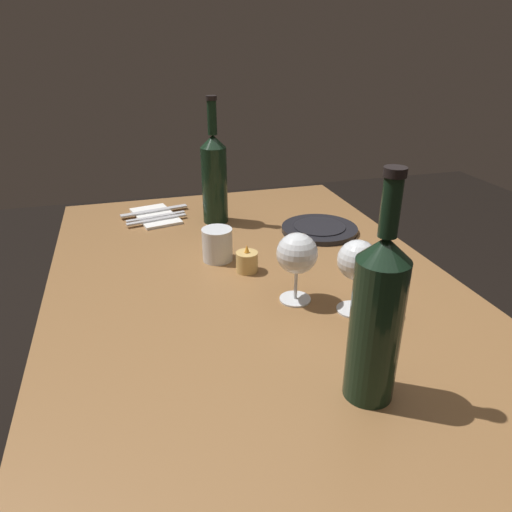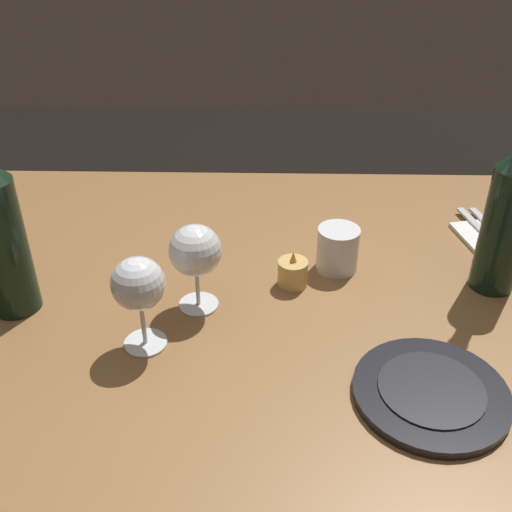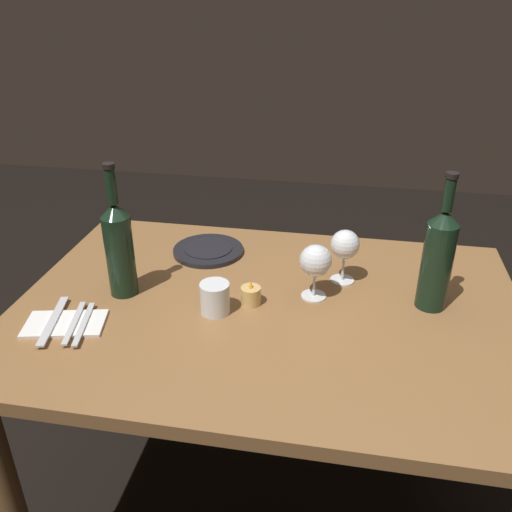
{
  "view_description": "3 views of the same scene",
  "coord_description": "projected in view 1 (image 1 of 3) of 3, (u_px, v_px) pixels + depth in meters",
  "views": [
    {
      "loc": [
        -0.91,
        0.25,
        1.25
      ],
      "look_at": [
        -0.02,
        -0.0,
        0.81
      ],
      "focal_mm": 32.98,
      "sensor_mm": 36.0,
      "label": 1
    },
    {
      "loc": [
        -0.0,
        -0.86,
        1.36
      ],
      "look_at": [
        -0.02,
        -0.03,
        0.82
      ],
      "focal_mm": 42.6,
      "sensor_mm": 36.0,
      "label": 2
    },
    {
      "loc": [
        -0.18,
        1.16,
        1.5
      ],
      "look_at": [
        0.04,
        -0.05,
        0.86
      ],
      "focal_mm": 37.85,
      "sensor_mm": 36.0,
      "label": 3
    }
  ],
  "objects": [
    {
      "name": "ground_plane",
      "position": [
        253.0,
        500.0,
        1.39
      ],
      "size": [
        6.0,
        6.0,
        0.0
      ],
      "primitive_type": "plane",
      "color": "black"
    },
    {
      "name": "dining_table",
      "position": [
        252.0,
        313.0,
        1.11
      ],
      "size": [
        1.3,
        0.9,
        0.74
      ],
      "color": "olive",
      "rests_on": "ground"
    },
    {
      "name": "wine_glass_left",
      "position": [
        297.0,
        255.0,
        0.95
      ],
      "size": [
        0.08,
        0.08,
        0.15
      ],
      "color": "white",
      "rests_on": "dining_table"
    },
    {
      "name": "wine_glass_right",
      "position": [
        357.0,
        262.0,
        0.91
      ],
      "size": [
        0.08,
        0.08,
        0.15
      ],
      "color": "white",
      "rests_on": "dining_table"
    },
    {
      "name": "wine_bottle",
      "position": [
        377.0,
        317.0,
        0.67
      ],
      "size": [
        0.08,
        0.08,
        0.36
      ],
      "color": "black",
      "rests_on": "dining_table"
    },
    {
      "name": "wine_bottle_second",
      "position": [
        214.0,
        177.0,
        1.35
      ],
      "size": [
        0.07,
        0.07,
        0.36
      ],
      "color": "black",
      "rests_on": "dining_table"
    },
    {
      "name": "water_tumbler",
      "position": [
        217.0,
        246.0,
        1.15
      ],
      "size": [
        0.07,
        0.07,
        0.08
      ],
      "color": "white",
      "rests_on": "dining_table"
    },
    {
      "name": "votive_candle",
      "position": [
        245.0,
        262.0,
        1.1
      ],
      "size": [
        0.05,
        0.05,
        0.07
      ],
      "color": "#DBB266",
      "rests_on": "dining_table"
    },
    {
      "name": "dinner_plate",
      "position": [
        319.0,
        229.0,
        1.33
      ],
      "size": [
        0.21,
        0.21,
        0.02
      ],
      "color": "black",
      "rests_on": "dining_table"
    },
    {
      "name": "folded_napkin",
      "position": [
        155.0,
        216.0,
        1.44
      ],
      "size": [
        0.21,
        0.15,
        0.01
      ],
      "color": "white",
      "rests_on": "dining_table"
    },
    {
      "name": "fork_inner",
      "position": [
        156.0,
        217.0,
        1.41
      ],
      "size": [
        0.05,
        0.18,
        0.0
      ],
      "color": "silver",
      "rests_on": "folded_napkin"
    },
    {
      "name": "fork_outer",
      "position": [
        157.0,
        220.0,
        1.39
      ],
      "size": [
        0.05,
        0.18,
        0.0
      ],
      "color": "silver",
      "rests_on": "folded_napkin"
    },
    {
      "name": "table_knife",
      "position": [
        154.0,
        211.0,
        1.46
      ],
      "size": [
        0.07,
        0.21,
        0.0
      ],
      "color": "silver",
      "rests_on": "folded_napkin"
    }
  ]
}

